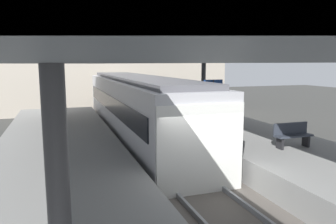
{
  "coord_description": "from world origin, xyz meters",
  "views": [
    {
      "loc": [
        -3.76,
        -8.24,
        3.91
      ],
      "look_at": [
        0.94,
        5.35,
        1.74
      ],
      "focal_mm": 34.35,
      "sensor_mm": 36.0,
      "label": 1
    }
  ],
  "objects_px": {
    "commuter_train": "(137,107)",
    "platform_sign": "(213,93)",
    "passenger_near_bench": "(209,105)",
    "platform_bench": "(292,134)"
  },
  "relations": [
    {
      "from": "platform_sign",
      "to": "commuter_train",
      "type": "bearing_deg",
      "value": 133.27
    },
    {
      "from": "passenger_near_bench",
      "to": "platform_sign",
      "type": "bearing_deg",
      "value": -110.82
    },
    {
      "from": "platform_bench",
      "to": "passenger_near_bench",
      "type": "relative_size",
      "value": 0.81
    },
    {
      "from": "platform_bench",
      "to": "passenger_near_bench",
      "type": "bearing_deg",
      "value": 97.29
    },
    {
      "from": "platform_bench",
      "to": "commuter_train",
      "type": "bearing_deg",
      "value": 120.26
    },
    {
      "from": "commuter_train",
      "to": "passenger_near_bench",
      "type": "distance_m",
      "value": 3.64
    },
    {
      "from": "platform_sign",
      "to": "passenger_near_bench",
      "type": "xyz_separation_m",
      "value": [
        0.51,
        1.35,
        -0.72
      ]
    },
    {
      "from": "platform_bench",
      "to": "passenger_near_bench",
      "type": "xyz_separation_m",
      "value": [
        -0.66,
        5.15,
        0.44
      ]
    },
    {
      "from": "commuter_train",
      "to": "platform_sign",
      "type": "height_order",
      "value": "commuter_train"
    },
    {
      "from": "commuter_train",
      "to": "platform_sign",
      "type": "relative_size",
      "value": 6.99
    }
  ]
}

